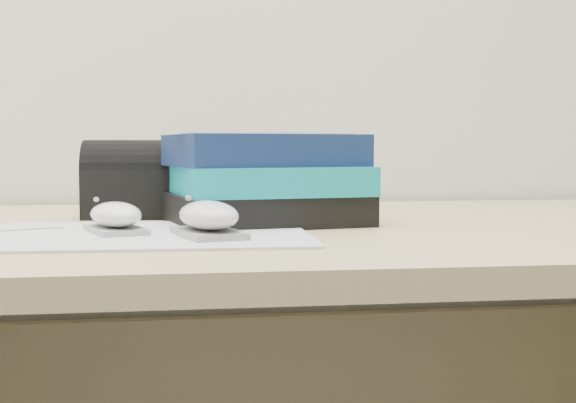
{
  "coord_description": "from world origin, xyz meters",
  "views": [
    {
      "loc": [
        -0.2,
        0.52,
        0.83
      ],
      "look_at": [
        -0.06,
        1.44,
        0.77
      ],
      "focal_mm": 50.0,
      "sensor_mm": 36.0,
      "label": 1
    }
  ],
  "objects": [
    {
      "name": "mouse_front",
      "position": [
        -0.15,
        1.42,
        0.75
      ],
      "size": [
        0.09,
        0.12,
        0.05
      ],
      "color": "gray",
      "rests_on": "mousepad"
    },
    {
      "name": "book_stack",
      "position": [
        -0.07,
        1.59,
        0.79
      ],
      "size": [
        0.28,
        0.24,
        0.12
      ],
      "color": "black",
      "rests_on": "desk"
    },
    {
      "name": "pouch",
      "position": [
        -0.26,
        1.7,
        0.78
      ],
      "size": [
        0.13,
        0.1,
        0.11
      ],
      "color": "black",
      "rests_on": "desk"
    },
    {
      "name": "mousepad",
      "position": [
        -0.23,
        1.46,
        0.73
      ],
      "size": [
        0.38,
        0.3,
        0.0
      ],
      "primitive_type": "cube",
      "rotation": [
        0.0,
        0.0,
        -0.03
      ],
      "color": "#97969E",
      "rests_on": "desk"
    },
    {
      "name": "desk",
      "position": [
        0.0,
        1.64,
        0.5
      ],
      "size": [
        1.6,
        0.8,
        0.73
      ],
      "color": "tan",
      "rests_on": "ground"
    },
    {
      "name": "mouse_rear",
      "position": [
        -0.26,
        1.48,
        0.75
      ],
      "size": [
        0.08,
        0.11,
        0.04
      ],
      "color": "#99999B",
      "rests_on": "mousepad"
    }
  ]
}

